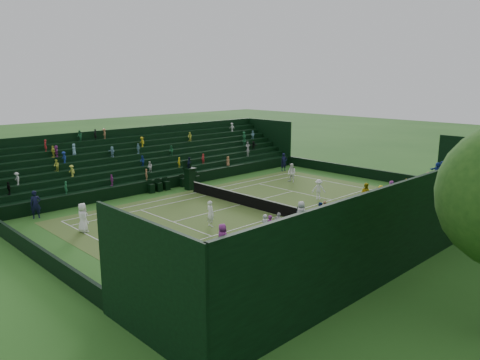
{
  "coord_description": "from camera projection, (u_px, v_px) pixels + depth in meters",
  "views": [
    {
      "loc": [
        25.38,
        -24.44,
        9.75
      ],
      "look_at": [
        0.0,
        0.0,
        2.0
      ],
      "focal_mm": 35.0,
      "sensor_mm": 36.0,
      "label": 1
    }
  ],
  "objects": [
    {
      "name": "north_grandstand",
      "position": [
        390.0,
        221.0,
        27.26
      ],
      "size": [
        6.6,
        32.0,
        4.9
      ],
      "color": "black",
      "rests_on": "ground"
    },
    {
      "name": "player_far_east",
      "position": [
        319.0,
        189.0,
        38.04
      ],
      "size": [
        1.23,
        1.17,
        1.67
      ],
      "primitive_type": "imported",
      "rotation": [
        0.0,
        0.0,
        0.7
      ],
      "color": "white",
      "rests_on": "ground"
    },
    {
      "name": "line_judge_south",
      "position": [
        36.0,
        204.0,
        32.92
      ],
      "size": [
        0.64,
        0.82,
        1.98
      ],
      "primitive_type": "imported",
      "rotation": [
        0.0,
        0.0,
        1.32
      ],
      "color": "black",
      "rests_on": "ground"
    },
    {
      "name": "tennis_net",
      "position": [
        240.0,
        198.0,
        36.39
      ],
      "size": [
        11.67,
        0.1,
        1.06
      ],
      "color": "black",
      "rests_on": "ground"
    },
    {
      "name": "player_near_west",
      "position": [
        83.0,
        218.0,
        29.9
      ],
      "size": [
        0.96,
        0.65,
        1.93
      ],
      "primitive_type": "imported",
      "rotation": [
        0.0,
        0.0,
        3.18
      ],
      "color": "white",
      "rests_on": "ground"
    },
    {
      "name": "player_near_east",
      "position": [
        210.0,
        214.0,
        31.05
      ],
      "size": [
        0.67,
        0.46,
        1.78
      ],
      "primitive_type": "imported",
      "rotation": [
        0.0,
        0.0,
        3.09
      ],
      "color": "white",
      "rests_on": "ground"
    },
    {
      "name": "court_surface",
      "position": [
        240.0,
        205.0,
        36.5
      ],
      "size": [
        12.97,
        26.77,
        0.01
      ],
      "primitive_type": "cube",
      "color": "#3D7E2A",
      "rests_on": "ground"
    },
    {
      "name": "player_far_west",
      "position": [
        292.0,
        173.0,
        44.27
      ],
      "size": [
        0.88,
        0.69,
        1.81
      ],
      "primitive_type": "imported",
      "rotation": [
        0.0,
        0.0,
        0.01
      ],
      "color": "white",
      "rests_on": "ground"
    },
    {
      "name": "ground",
      "position": [
        240.0,
        205.0,
        36.51
      ],
      "size": [
        160.0,
        160.0,
        0.0
      ],
      "primitive_type": "plane",
      "color": "#255A1C",
      "rests_on": "ground"
    },
    {
      "name": "perimeter_wall_east",
      "position": [
        330.0,
        223.0,
        30.43
      ],
      "size": [
        0.2,
        31.77,
        1.0
      ],
      "primitive_type": "cube",
      "color": "black",
      "rests_on": "ground"
    },
    {
      "name": "perimeter_wall_north",
      "position": [
        353.0,
        171.0,
        47.16
      ],
      "size": [
        17.17,
        0.2,
        1.0
      ],
      "primitive_type": "cube",
      "color": "black",
      "rests_on": "ground"
    },
    {
      "name": "umpire_chair",
      "position": [
        190.0,
        176.0,
        41.29
      ],
      "size": [
        0.92,
        0.92,
        2.91
      ],
      "color": "black",
      "rests_on": "ground"
    },
    {
      "name": "south_grandstand",
      "position": [
        149.0,
        164.0,
        45.08
      ],
      "size": [
        6.6,
        32.0,
        4.9
      ],
      "color": "black",
      "rests_on": "ground"
    },
    {
      "name": "perimeter_wall_south",
      "position": [
        32.0,
        250.0,
        25.64
      ],
      "size": [
        17.17,
        0.2,
        1.0
      ],
      "primitive_type": "cube",
      "color": "black",
      "rests_on": "ground"
    },
    {
      "name": "line_judge_north",
      "position": [
        284.0,
        162.0,
        49.52
      ],
      "size": [
        0.65,
        0.81,
        1.93
      ],
      "primitive_type": "imported",
      "rotation": [
        0.0,
        0.0,
        1.27
      ],
      "color": "black",
      "rests_on": "ground"
    },
    {
      "name": "perimeter_wall_west",
      "position": [
        175.0,
        182.0,
        42.37
      ],
      "size": [
        0.2,
        31.77,
        1.0
      ],
      "primitive_type": "cube",
      "color": "black",
      "rests_on": "ground"
    },
    {
      "name": "courtside_chairs",
      "position": [
        175.0,
        184.0,
        41.94
      ],
      "size": [
        0.52,
        5.49,
        1.12
      ],
      "color": "black",
      "rests_on": "ground"
    }
  ]
}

